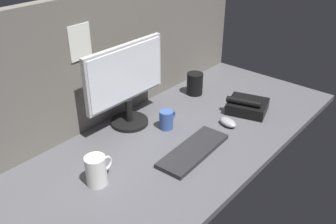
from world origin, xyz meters
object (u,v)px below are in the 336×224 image
Objects in this scene: keyboard at (193,151)px; mug_black_travel at (195,84)px; mouse at (228,122)px; monitor at (126,81)px; desk_phone at (247,106)px; mug_ceramic_white at (97,170)px; mug_ceramic_blue at (167,119)px.

keyboard is 3.04× the size of mug_black_travel.
mug_black_travel is at bearing 77.13° from mouse.
mouse is at bearing -1.35° from keyboard.
monitor reaches higher than keyboard.
mouse is at bearing -179.56° from desk_phone.
monitor is at bearing 31.06° from mug_ceramic_white.
keyboard is at bearing -88.49° from monitor.
mouse is 0.79× the size of mug_black_travel.
mouse is 37.04cm from mug_black_travel.
mouse is 29.52cm from mug_ceramic_blue.
monitor is 49.16cm from mug_black_travel.
keyboard is 3.79× the size of mug_ceramic_blue.
monitor is 63.23cm from desk_phone.
mouse is 69.46cm from mug_ceramic_white.
mug_ceramic_white reaches higher than mouse.
mug_ceramic_white is at bearing -172.37° from mug_ceramic_blue.
desk_phone is at bearing -1.97° from keyboard.
keyboard is 1.60× the size of desk_phone.
mug_ceramic_blue reaches higher than mouse.
mug_black_travel is 86.53cm from mug_ceramic_white.
mug_black_travel is at bearing 17.67° from mug_ceramic_blue.
mug_ceramic_blue is 0.42× the size of desk_phone.
mug_black_travel is at bearing 33.34° from keyboard.
mug_black_travel is (37.57, 11.97, 1.56)cm from mug_ceramic_blue.
monitor reaches higher than mug_ceramic_white.
mouse is 0.42× the size of desk_phone.
monitor is 4.64× the size of mug_ceramic_blue.
desk_phone reaches higher than mouse.
desk_phone is at bearing -28.07° from mug_ceramic_blue.
keyboard is 56.64cm from mug_black_travel.
keyboard is 3.85× the size of mouse.
desk_phone is (85.68, -14.32, -2.84)cm from mug_ceramic_white.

